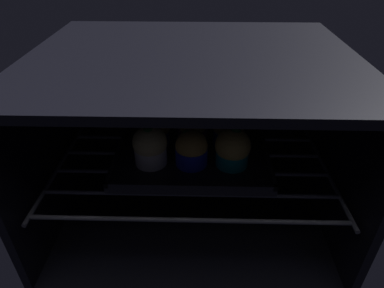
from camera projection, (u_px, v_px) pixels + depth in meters
oven_cavity at (193, 130)px, 72.44cm from camera, size 59.00×47.00×37.00cm
oven_rack at (192, 154)px, 70.77cm from camera, size 54.80×42.00×0.80cm
baking_tray at (192, 155)px, 68.72cm from camera, size 31.03×23.21×2.20cm
muffin_row0_col0 at (150, 146)px, 63.53cm from camera, size 6.71×6.71×8.30cm
muffin_row0_col1 at (191, 149)px, 63.63cm from camera, size 6.31×6.31×7.28cm
muffin_row0_col2 at (233, 149)px, 63.22cm from camera, size 6.88×6.88×8.24cm
muffin_row1_col0 at (154, 128)px, 69.56cm from camera, size 6.94×6.94×8.54cm
muffin_row1_col1 at (193, 127)px, 69.64cm from camera, size 6.31×6.31×8.26cm
muffin_row1_col2 at (228, 129)px, 69.37cm from camera, size 6.52×6.52×7.81cm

